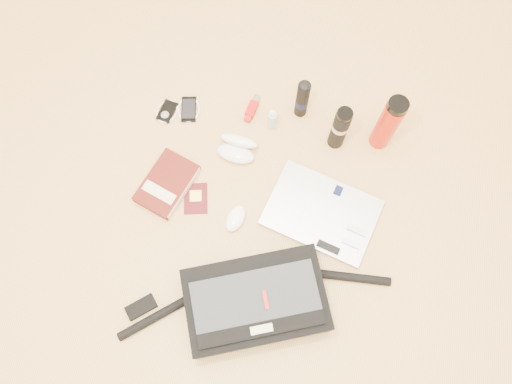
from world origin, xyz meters
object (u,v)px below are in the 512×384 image
laptop (322,213)px  book (167,184)px  messenger_bag (255,301)px  thermos_red (388,124)px  thermos_black (340,128)px

laptop → book: 0.55m
messenger_bag → book: size_ratio=3.31×
laptop → book: size_ratio=1.64×
laptop → thermos_red: 0.38m
messenger_bag → book: bearing=115.7°
thermos_red → messenger_bag: bearing=-117.0°
messenger_bag → thermos_red: bearing=41.0°
messenger_bag → thermos_red: thermos_red is taller
laptop → messenger_bag: bearing=-102.2°
messenger_bag → laptop: 0.39m
laptop → thermos_red: thermos_red is taller
laptop → book: (-0.55, 0.00, 0.01)m
messenger_bag → laptop: size_ratio=2.01×
book → thermos_black: bearing=45.7°
messenger_bag → thermos_black: size_ratio=3.79×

